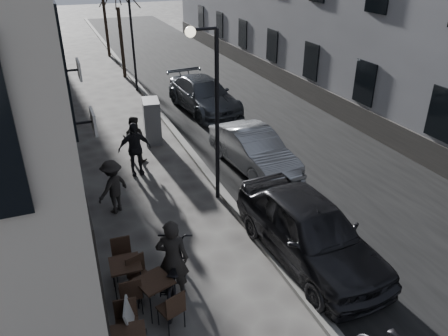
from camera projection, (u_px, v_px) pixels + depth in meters
road at (218, 93)px, 22.94m from camera, size 7.30×60.00×0.00m
kerb at (149, 100)px, 21.70m from camera, size 0.25×60.00×0.12m
streetlamp_near at (211, 98)px, 11.89m from camera, size 0.90×0.28×5.09m
streetlamp_far at (128, 30)px, 21.84m from camera, size 0.90×0.28×5.09m
bistro_set_b at (155, 292)px, 9.00m from camera, size 0.91×1.65×0.94m
bistro_set_c at (126, 275)px, 9.47m from camera, size 0.68×1.61×0.95m
sign_board at (134, 328)px, 8.26m from camera, size 0.47×0.63×0.99m
utility_cabinet at (152, 121)px, 16.90m from camera, size 0.77×1.19×1.67m
bicycle at (173, 273)px, 9.39m from camera, size 1.55×2.33×1.16m
cyclist_rider at (172, 259)px, 9.23m from camera, size 0.81×0.68×1.90m
pedestrian_near at (134, 139)px, 15.30m from camera, size 1.01×0.94×1.67m
pedestrian_mid at (113, 187)px, 12.31m from camera, size 1.19×1.10×1.61m
pedestrian_far at (135, 149)px, 14.34m from camera, size 1.08×0.46×1.83m
car_near at (309, 230)px, 10.43m from camera, size 2.15×4.83×1.61m
car_mid at (253, 149)px, 14.86m from camera, size 1.83×4.28×1.37m
car_far at (204, 95)px, 20.18m from camera, size 2.53×5.25×1.47m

